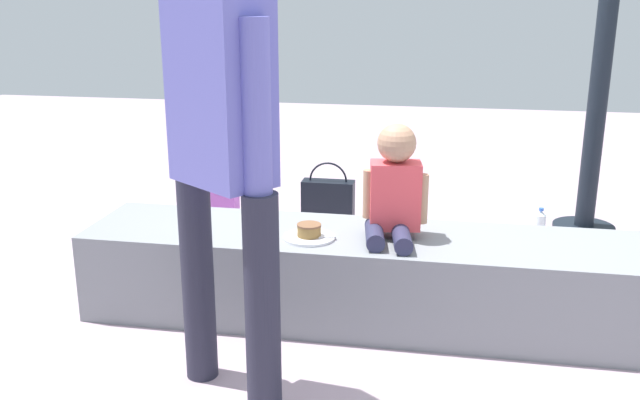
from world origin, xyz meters
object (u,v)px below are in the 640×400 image
at_px(adult_standing, 221,121).
at_px(water_bottle_far_side, 540,225).
at_px(party_cup_red, 594,259).
at_px(cake_plate, 309,234).
at_px(handbag_black_leather, 328,199).
at_px(water_bottle_near_gift, 404,225).
at_px(gift_bag, 219,211).
at_px(cake_box_white, 330,265).
at_px(child_seated, 394,189).

distance_m(adult_standing, water_bottle_far_side, 2.45).
bearing_deg(party_cup_red, cake_plate, -146.31).
bearing_deg(cake_plate, handbag_black_leather, 96.63).
xyz_separation_m(water_bottle_far_side, party_cup_red, (0.24, -0.39, -0.04)).
height_order(water_bottle_near_gift, water_bottle_far_side, water_bottle_near_gift).
bearing_deg(gift_bag, water_bottle_near_gift, 8.89).
bearing_deg(cake_box_white, cake_plate, -89.68).
height_order(water_bottle_near_gift, handbag_black_leather, handbag_black_leather).
relative_size(party_cup_red, handbag_black_leather, 0.26).
height_order(gift_bag, party_cup_red, gift_bag).
bearing_deg(cake_box_white, party_cup_red, 14.58).
distance_m(cake_plate, water_bottle_far_side, 1.73).
relative_size(water_bottle_near_gift, cake_box_white, 0.65).
distance_m(cake_plate, cake_box_white, 0.65).
distance_m(adult_standing, party_cup_red, 2.33).
xyz_separation_m(child_seated, party_cup_red, (1.00, 0.81, -0.55)).
height_order(water_bottle_near_gift, cake_box_white, water_bottle_near_gift).
xyz_separation_m(child_seated, cake_box_white, (-0.35, 0.46, -0.55)).
bearing_deg(gift_bag, water_bottle_far_side, 9.64).
bearing_deg(cake_plate, adult_standing, -104.90).
relative_size(adult_standing, handbag_black_leather, 4.39).
relative_size(gift_bag, party_cup_red, 3.72).
distance_m(adult_standing, cake_plate, 0.86).
relative_size(adult_standing, cake_box_white, 5.23).
xyz_separation_m(gift_bag, handbag_black_leather, (0.57, 0.45, -0.03)).
xyz_separation_m(water_bottle_near_gift, cake_box_white, (-0.33, -0.60, -0.04)).
height_order(adult_standing, gift_bag, adult_standing).
xyz_separation_m(child_seated, cake_plate, (-0.35, -0.08, -0.19)).
relative_size(adult_standing, gift_bag, 4.45).
relative_size(gift_bag, water_bottle_far_side, 1.91).
bearing_deg(adult_standing, party_cup_red, 45.00).
distance_m(gift_bag, water_bottle_far_side, 1.87).
xyz_separation_m(water_bottle_near_gift, handbag_black_leather, (-0.49, 0.29, 0.04)).
distance_m(cake_plate, party_cup_red, 1.65).
bearing_deg(cake_box_white, child_seated, -52.93).
height_order(child_seated, handbag_black_leather, child_seated).
distance_m(cake_plate, gift_bag, 1.24).
height_order(child_seated, cake_plate, child_seated).
distance_m(water_bottle_near_gift, cake_box_white, 0.68).
bearing_deg(handbag_black_leather, adult_standing, -89.89).
bearing_deg(party_cup_red, cake_box_white, -165.42).
xyz_separation_m(cake_plate, handbag_black_leather, (-0.17, 1.43, -0.27)).
bearing_deg(water_bottle_near_gift, cake_box_white, -119.01).
relative_size(water_bottle_near_gift, party_cup_red, 2.04).
bearing_deg(child_seated, handbag_black_leather, 110.83).
xyz_separation_m(child_seated, adult_standing, (-0.51, -0.69, 0.39)).
relative_size(child_seated, gift_bag, 1.31).
distance_m(adult_standing, gift_bag, 1.88).
height_order(child_seated, adult_standing, adult_standing).
bearing_deg(handbag_black_leather, cake_plate, -83.37).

